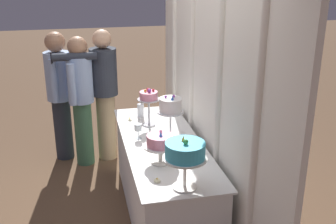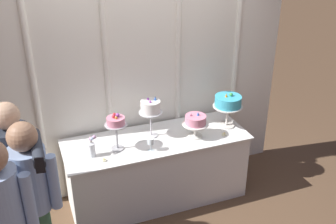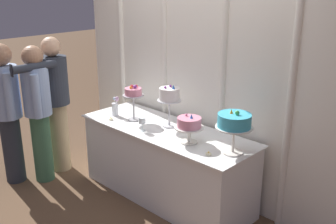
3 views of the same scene
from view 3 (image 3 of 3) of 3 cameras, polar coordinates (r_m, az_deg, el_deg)
The scene contains 14 objects.
ground_plane at distance 4.22m, azimuth -1.26°, elevation -12.38°, with size 24.00×24.00×0.00m, color brown.
draped_curtain at distance 4.04m, azimuth 3.62°, elevation 8.14°, with size 3.23×0.16×2.73m.
cake_table at distance 4.10m, azimuth -0.29°, elevation -7.34°, with size 1.90×0.68×0.75m.
cake_display_leftmost at distance 4.12m, azimuth -4.97°, elevation 2.55°, with size 0.22×0.22×0.39m.
cake_display_midleft at distance 3.92m, azimuth 0.19°, elevation 2.29°, with size 0.24×0.24×0.44m.
cake_display_midright at distance 3.57m, azimuth 3.06°, elevation -1.76°, with size 0.27×0.27×0.28m.
cake_display_rightmost at distance 3.37m, azimuth 9.43°, elevation -1.47°, with size 0.32×0.32×0.39m.
wine_glass at distance 3.87m, azimuth -3.71°, elevation -1.31°, with size 0.07×0.07×0.14m.
flower_vase at distance 4.34m, azimuth -7.52°, elevation 0.75°, with size 0.09×0.08×0.22m.
tealight_far_left at distance 4.23m, azimuth -8.13°, elevation -1.02°, with size 0.04×0.04×0.03m.
tealight_near_left at distance 3.40m, azimuth 5.79°, elevation -5.99°, with size 0.05×0.05×0.03m.
guest_girl_blue_dress at distance 4.69m, azimuth -15.82°, elevation 1.85°, with size 0.45×0.76×1.57m.
guest_man_pink_jacket at distance 4.50m, azimuth -18.06°, elevation 0.56°, with size 0.41×0.39×1.52m.
guest_man_dark_suit at distance 4.58m, azimuth -21.97°, elevation 0.60°, with size 0.45×0.35×1.54m.
Camera 3 is at (2.58, -2.53, 2.18)m, focal length 42.73 mm.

